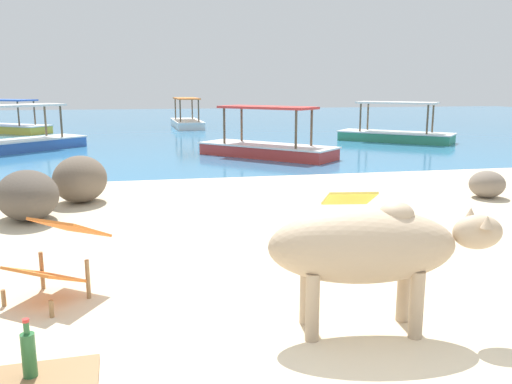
# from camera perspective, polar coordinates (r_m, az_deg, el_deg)

# --- Properties ---
(sand_beach) EXTENTS (18.00, 14.00, 0.04)m
(sand_beach) POSITION_cam_1_polar(r_m,az_deg,el_deg) (3.75, 8.07, -17.12)
(sand_beach) COLOR beige
(sand_beach) RESTS_ON ground
(water_surface) EXTENTS (60.00, 36.00, 0.03)m
(water_surface) POSITION_cam_1_polar(r_m,az_deg,el_deg) (25.19, -8.91, 7.17)
(water_surface) COLOR teal
(water_surface) RESTS_ON ground
(cow) EXTENTS (1.73, 0.69, 0.97)m
(cow) POSITION_cam_1_polar(r_m,az_deg,el_deg) (3.86, 12.11, -5.86)
(cow) COLOR tan
(cow) RESTS_ON sand_beach
(bottle) EXTENTS (0.07, 0.07, 0.30)m
(bottle) POSITION_cam_1_polar(r_m,az_deg,el_deg) (2.85, -23.42, -15.77)
(bottle) COLOR #2D6B38
(bottle) RESTS_ON low_bench_table
(deck_chair_near) EXTENTS (0.64, 0.84, 0.68)m
(deck_chair_near) POSITION_cam_1_polar(r_m,az_deg,el_deg) (5.69, 10.34, -2.82)
(deck_chair_near) COLOR olive
(deck_chair_near) RESTS_ON sand_beach
(deck_chair_far) EXTENTS (0.88, 0.93, 0.68)m
(deck_chair_far) POSITION_cam_1_polar(r_m,az_deg,el_deg) (4.77, -20.67, -6.17)
(deck_chair_far) COLOR olive
(deck_chair_far) RESTS_ON sand_beach
(shore_rock_large) EXTENTS (1.09, 1.29, 0.67)m
(shore_rock_large) POSITION_cam_1_polar(r_m,az_deg,el_deg) (7.66, -23.53, -0.32)
(shore_rock_large) COLOR brown
(shore_rock_large) RESTS_ON sand_beach
(shore_rock_medium) EXTENTS (1.00, 1.08, 0.72)m
(shore_rock_medium) POSITION_cam_1_polar(r_m,az_deg,el_deg) (8.52, -18.54, 1.33)
(shore_rock_medium) COLOR #6B5B4C
(shore_rock_medium) RESTS_ON sand_beach
(shore_rock_small) EXTENTS (0.77, 0.76, 0.43)m
(shore_rock_small) POSITION_cam_1_polar(r_m,az_deg,el_deg) (9.24, 23.77, 0.78)
(shore_rock_small) COLOR gray
(shore_rock_small) RESTS_ON sand_beach
(boat_green) EXTENTS (3.51, 3.30, 1.29)m
(boat_green) POSITION_cam_1_polar(r_m,az_deg,el_deg) (17.92, 14.88, 6.18)
(boat_green) COLOR #338E66
(boat_green) RESTS_ON water_surface
(boat_white) EXTENTS (1.31, 3.72, 1.29)m
(boat_white) POSITION_cam_1_polar(r_m,az_deg,el_deg) (23.59, -7.52, 7.63)
(boat_white) COLOR white
(boat_white) RESTS_ON water_surface
(boat_red) EXTENTS (3.38, 3.44, 1.29)m
(boat_red) POSITION_cam_1_polar(r_m,az_deg,el_deg) (13.56, 1.19, 4.99)
(boat_red) COLOR #C63833
(boat_red) RESTS_ON water_surface
(boat_blue) EXTENTS (3.45, 3.38, 1.29)m
(boat_blue) POSITION_cam_1_polar(r_m,az_deg,el_deg) (16.26, -24.15, 5.07)
(boat_blue) COLOR #3866B7
(boat_blue) RESTS_ON water_surface
(boat_yellow) EXTENTS (3.66, 3.07, 1.29)m
(boat_yellow) POSITION_cam_1_polar(r_m,az_deg,el_deg) (22.90, -25.37, 6.53)
(boat_yellow) COLOR gold
(boat_yellow) RESTS_ON water_surface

